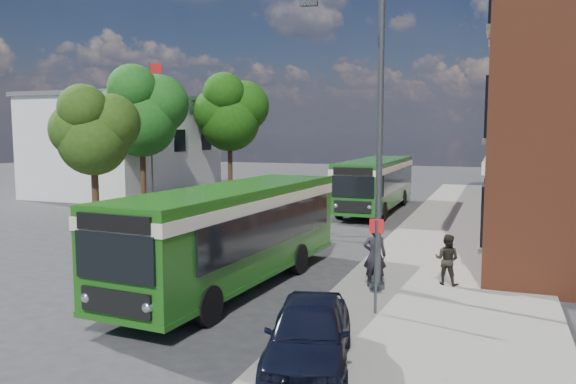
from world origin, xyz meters
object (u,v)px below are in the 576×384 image
at_px(bus_rear, 376,180).
at_px(parked_car, 309,333).
at_px(street_lamp, 367,127).
at_px(bus_front, 232,227).

relative_size(bus_rear, parked_car, 2.92).
bearing_deg(parked_car, street_lamp, 78.98).
bearing_deg(bus_front, street_lamp, 12.02).
bearing_deg(bus_rear, bus_front, -92.11).
bearing_deg(parked_car, bus_front, 115.87).
height_order(bus_front, bus_rear, same).
bearing_deg(bus_rear, parked_car, -81.47).
xyz_separation_m(street_lamp, bus_front, (-3.84, -0.82, -2.96)).
height_order(bus_front, parked_car, bus_front).
height_order(street_lamp, bus_front, street_lamp).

